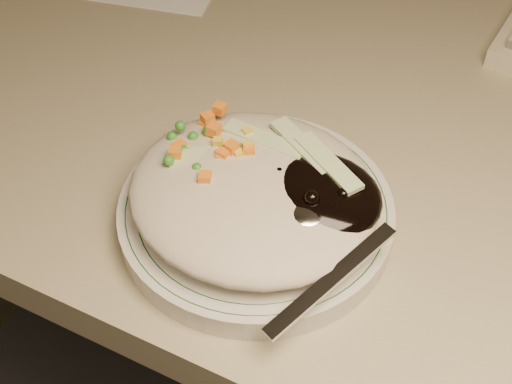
% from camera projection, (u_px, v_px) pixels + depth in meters
% --- Properties ---
extents(desk, '(1.40, 0.70, 0.74)m').
position_uv_depth(desk, '(388.00, 224.00, 0.83)').
color(desk, gray).
rests_on(desk, ground).
extents(plate, '(0.22, 0.22, 0.02)m').
position_uv_depth(plate, '(256.00, 214.00, 0.56)').
color(plate, silver).
rests_on(plate, desk).
extents(plate_rim, '(0.20, 0.20, 0.00)m').
position_uv_depth(plate_rim, '(256.00, 206.00, 0.55)').
color(plate_rim, '#144723').
rests_on(plate_rim, plate).
extents(meal, '(0.21, 0.19, 0.05)m').
position_uv_depth(meal, '(261.00, 189.00, 0.54)').
color(meal, '#B2A890').
rests_on(meal, plate).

